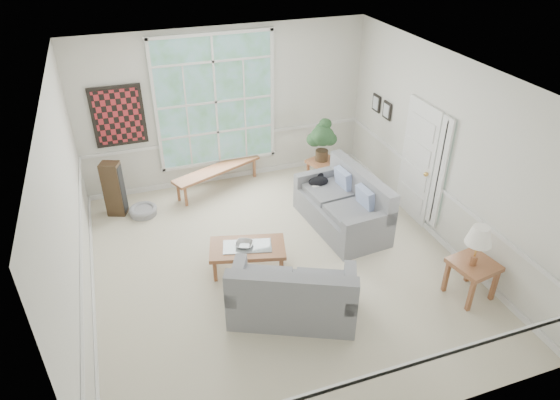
# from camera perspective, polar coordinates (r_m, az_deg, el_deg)

# --- Properties ---
(floor) EXTENTS (5.50, 6.00, 0.01)m
(floor) POSITION_cam_1_polar(r_m,az_deg,el_deg) (7.83, -0.21, -7.45)
(floor) COLOR beige
(floor) RESTS_ON ground
(ceiling) EXTENTS (5.50, 6.00, 0.02)m
(ceiling) POSITION_cam_1_polar(r_m,az_deg,el_deg) (6.39, -0.26, 14.02)
(ceiling) COLOR white
(ceiling) RESTS_ON ground
(wall_back) EXTENTS (5.50, 0.02, 3.00)m
(wall_back) POSITION_cam_1_polar(r_m,az_deg,el_deg) (9.61, -6.18, 10.48)
(wall_back) COLOR silver
(wall_back) RESTS_ON ground
(wall_front) EXTENTS (5.50, 0.02, 3.00)m
(wall_front) POSITION_cam_1_polar(r_m,az_deg,el_deg) (4.82, 11.89, -14.56)
(wall_front) COLOR silver
(wall_front) RESTS_ON ground
(wall_left) EXTENTS (0.02, 6.00, 3.00)m
(wall_left) POSITION_cam_1_polar(r_m,az_deg,el_deg) (6.74, -22.93, -1.75)
(wall_left) COLOR silver
(wall_left) RESTS_ON ground
(wall_right) EXTENTS (0.02, 6.00, 3.00)m
(wall_right) POSITION_cam_1_polar(r_m,az_deg,el_deg) (8.20, 18.33, 5.19)
(wall_right) COLOR silver
(wall_right) RESTS_ON ground
(window_back) EXTENTS (2.30, 0.08, 2.40)m
(window_back) POSITION_cam_1_polar(r_m,az_deg,el_deg) (9.48, -7.37, 11.07)
(window_back) COLOR white
(window_back) RESTS_ON wall_back
(entry_door) EXTENTS (0.08, 0.90, 2.10)m
(entry_door) POSITION_cam_1_polar(r_m,az_deg,el_deg) (8.80, 15.42, 4.21)
(entry_door) COLOR white
(entry_door) RESTS_ON floor
(door_sidelight) EXTENTS (0.08, 0.26, 1.90)m
(door_sidelight) POSITION_cam_1_polar(r_m,az_deg,el_deg) (8.31, 17.83, 2.91)
(door_sidelight) COLOR white
(door_sidelight) RESTS_ON wall_right
(wall_art) EXTENTS (0.90, 0.06, 1.10)m
(wall_art) POSITION_cam_1_polar(r_m,az_deg,el_deg) (9.32, -17.99, 9.09)
(wall_art) COLOR maroon
(wall_art) RESTS_ON wall_back
(wall_frame_near) EXTENTS (0.04, 0.26, 0.32)m
(wall_frame_near) POSITION_cam_1_polar(r_m,az_deg,el_deg) (9.47, 12.08, 9.97)
(wall_frame_near) COLOR black
(wall_frame_near) RESTS_ON wall_right
(wall_frame_far) EXTENTS (0.04, 0.26, 0.32)m
(wall_frame_far) POSITION_cam_1_polar(r_m,az_deg,el_deg) (9.79, 10.92, 10.81)
(wall_frame_far) COLOR black
(wall_frame_far) RESTS_ON wall_right
(loveseat_right) EXTENTS (1.10, 1.89, 0.98)m
(loveseat_right) POSITION_cam_1_polar(r_m,az_deg,el_deg) (8.50, 7.09, -0.18)
(loveseat_right) COLOR gray
(loveseat_right) RESTS_ON floor
(loveseat_front) EXTENTS (1.89, 1.50, 0.91)m
(loveseat_front) POSITION_cam_1_polar(r_m,az_deg,el_deg) (6.74, 1.48, -9.95)
(loveseat_front) COLOR gray
(loveseat_front) RESTS_ON floor
(coffee_table) EXTENTS (1.25, 0.88, 0.42)m
(coffee_table) POSITION_cam_1_polar(r_m,az_deg,el_deg) (7.64, -3.70, -6.60)
(coffee_table) COLOR #945937
(coffee_table) RESTS_ON floor
(pewter_bowl) EXTENTS (0.42, 0.42, 0.08)m
(pewter_bowl) POSITION_cam_1_polar(r_m,az_deg,el_deg) (7.50, -4.10, -5.05)
(pewter_bowl) COLOR #9FA0A4
(pewter_bowl) RESTS_ON coffee_table
(window_bench) EXTENTS (1.84, 1.07, 0.43)m
(window_bench) POSITION_cam_1_polar(r_m,az_deg,el_deg) (9.77, -7.12, 2.48)
(window_bench) COLOR #945937
(window_bench) RESTS_ON floor
(end_table) EXTENTS (0.69, 0.69, 0.53)m
(end_table) POSITION_cam_1_polar(r_m,az_deg,el_deg) (9.82, 4.97, 3.11)
(end_table) COLOR #945937
(end_table) RESTS_ON floor
(houseplant) EXTENTS (0.55, 0.55, 0.83)m
(houseplant) POSITION_cam_1_polar(r_m,az_deg,el_deg) (9.54, 4.86, 6.79)
(houseplant) COLOR #274B28
(houseplant) RESTS_ON end_table
(side_table) EXTENTS (0.66, 0.66, 0.58)m
(side_table) POSITION_cam_1_polar(r_m,az_deg,el_deg) (7.61, 20.94, -8.42)
(side_table) COLOR #945937
(side_table) RESTS_ON floor
(table_lamp) EXTENTS (0.39, 0.39, 0.62)m
(table_lamp) POSITION_cam_1_polar(r_m,az_deg,el_deg) (7.23, 21.60, -4.92)
(table_lamp) COLOR silver
(table_lamp) RESTS_ON side_table
(pet_bed) EXTENTS (0.58, 0.58, 0.14)m
(pet_bed) POSITION_cam_1_polar(r_m,az_deg,el_deg) (9.29, -15.36, -1.20)
(pet_bed) COLOR gray
(pet_bed) RESTS_ON floor
(floor_speaker) EXTENTS (0.38, 0.35, 1.01)m
(floor_speaker) POSITION_cam_1_polar(r_m,az_deg,el_deg) (9.24, -18.46, 1.21)
(floor_speaker) COLOR #392918
(floor_speaker) RESTS_ON floor
(cat) EXTENTS (0.42, 0.35, 0.17)m
(cat) POSITION_cam_1_polar(r_m,az_deg,el_deg) (8.87, 4.43, 2.17)
(cat) COLOR black
(cat) RESTS_ON loveseat_right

